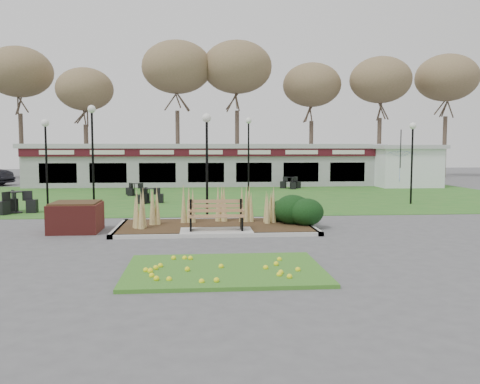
{
  "coord_description": "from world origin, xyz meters",
  "views": [
    {
      "loc": [
        -0.56,
        -15.25,
        2.65
      ],
      "look_at": [
        0.88,
        2.0,
        1.13
      ],
      "focal_mm": 38.0,
      "sensor_mm": 36.0,
      "label": 1
    }
  ],
  "objects": [
    {
      "name": "bistro_set_b",
      "position": [
        -7.9,
        5.82,
        0.31
      ],
      "size": [
        1.43,
        1.63,
        0.86
      ],
      "color": "black",
      "rests_on": "ground"
    },
    {
      "name": "brick_planter",
      "position": [
        -4.4,
        1.0,
        0.48
      ],
      "size": [
        1.5,
        1.5,
        0.95
      ],
      "color": "maroon",
      "rests_on": "ground"
    },
    {
      "name": "lawn",
      "position": [
        0.0,
        12.0,
        0.01
      ],
      "size": [
        34.0,
        16.0,
        0.02
      ],
      "primitive_type": "cube",
      "color": "#276B22",
      "rests_on": "ground"
    },
    {
      "name": "lamp_post_far_left",
      "position": [
        -5.77,
        10.66,
        3.46
      ],
      "size": [
        0.39,
        0.39,
        4.75
      ],
      "color": "black",
      "rests_on": "ground"
    },
    {
      "name": "lamp_post_far_right",
      "position": [
        9.43,
        7.73,
        2.78
      ],
      "size": [
        0.32,
        0.32,
        3.82
      ],
      "color": "black",
      "rests_on": "ground"
    },
    {
      "name": "park_bench",
      "position": [
        0.0,
        0.25,
        0.59
      ],
      "size": [
        1.7,
        0.66,
        0.93
      ],
      "color": "#976244",
      "rests_on": "ground"
    },
    {
      "name": "planting_bed",
      "position": [
        1.27,
        1.35,
        0.37
      ],
      "size": [
        6.75,
        3.4,
        1.27
      ],
      "color": "#342015",
      "rests_on": "ground"
    },
    {
      "name": "bistro_set_c",
      "position": [
        -2.87,
        9.13,
        0.25
      ],
      "size": [
        1.18,
        1.32,
        0.7
      ],
      "color": "black",
      "rests_on": "ground"
    },
    {
      "name": "bistro_set_d",
      "position": [
        5.45,
        17.0,
        0.27
      ],
      "size": [
        1.39,
        1.23,
        0.74
      ],
      "color": "black",
      "rests_on": "ground"
    },
    {
      "name": "ground",
      "position": [
        0.0,
        0.0,
        0.0
      ],
      "size": [
        100.0,
        100.0,
        0.0
      ],
      "primitive_type": "plane",
      "color": "#515154",
      "rests_on": "ground"
    },
    {
      "name": "flower_bed",
      "position": [
        0.0,
        -4.6,
        0.07
      ],
      "size": [
        4.2,
        3.0,
        0.16
      ],
      "color": "#2C621C",
      "rests_on": "ground"
    },
    {
      "name": "lamp_post_near_left",
      "position": [
        -0.22,
        3.2,
        2.83
      ],
      "size": [
        0.32,
        0.32,
        3.88
      ],
      "color": "black",
      "rests_on": "ground"
    },
    {
      "name": "patio_umbrella",
      "position": [
        11.03,
        13.0,
        1.63
      ],
      "size": [
        2.16,
        2.2,
        2.57
      ],
      "color": "black",
      "rests_on": "ground"
    },
    {
      "name": "bistro_set_a",
      "position": [
        -4.07,
        13.22,
        0.24
      ],
      "size": [
        1.17,
        1.19,
        0.65
      ],
      "color": "black",
      "rests_on": "ground"
    },
    {
      "name": "tree_backdrop",
      "position": [
        0.0,
        28.0,
        8.36
      ],
      "size": [
        47.24,
        5.24,
        10.36
      ],
      "color": "#47382B",
      "rests_on": "ground"
    },
    {
      "name": "lamp_post_mid_left",
      "position": [
        -6.77,
        6.28,
        2.78
      ],
      "size": [
        0.32,
        0.32,
        3.82
      ],
      "color": "black",
      "rests_on": "ground"
    },
    {
      "name": "service_hut",
      "position": [
        13.5,
        18.0,
        1.45
      ],
      "size": [
        4.4,
        3.4,
        2.83
      ],
      "color": "white",
      "rests_on": "ground"
    },
    {
      "name": "food_pavilion",
      "position": [
        0.0,
        19.96,
        1.48
      ],
      "size": [
        24.6,
        3.4,
        2.9
      ],
      "color": "#949496",
      "rests_on": "ground"
    },
    {
      "name": "lamp_post_mid_right",
      "position": [
        2.53,
        15.42,
        3.25
      ],
      "size": [
        0.37,
        0.37,
        4.46
      ],
      "color": "black",
      "rests_on": "ground"
    }
  ]
}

